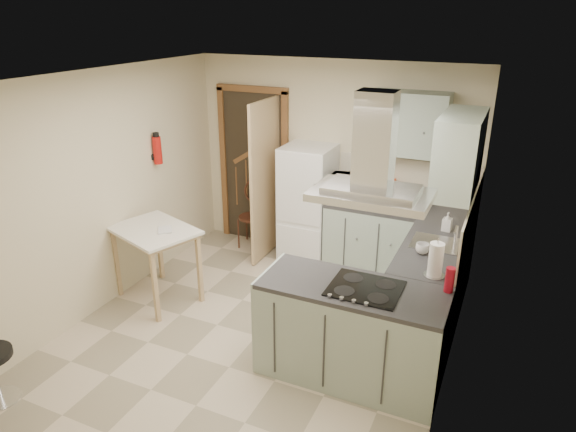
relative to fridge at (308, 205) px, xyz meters
The scene contains 27 objects.
floor 1.96m from the fridge, 83.66° to the right, with size 4.20×4.20×0.00m, color #C2B197.
ceiling 2.52m from the fridge, 83.66° to the right, with size 4.20×4.20×0.00m, color silver.
back_wall 0.62m from the fridge, 56.31° to the left, with size 3.60×3.60×0.00m, color beige.
left_wall 2.46m from the fridge, 131.63° to the right, with size 4.20×4.20×0.00m, color beige.
right_wall 2.74m from the fridge, 41.99° to the right, with size 4.20×4.20×0.00m, color beige.
doorway 0.99m from the fridge, 163.30° to the left, with size 1.10×0.12×2.10m, color brown.
fridge is the anchor object (origin of this frame).
counter_back 0.91m from the fridge, ahead, with size 1.08×0.60×0.90m, color #9EB2A0.
counter_right 1.85m from the fridge, 21.66° to the right, with size 0.60×1.95×0.90m, color #9EB2A0.
splashback 1.26m from the fridge, 13.94° to the left, with size 1.68×0.02×0.50m, color beige.
wall_cabinet_back 1.60m from the fridge, ahead, with size 0.85×0.35×0.70m, color #9EB2A0.
wall_cabinet_right 2.33m from the fridge, 27.50° to the right, with size 0.35×0.90×0.70m, color #9EB2A0.
peninsula 2.35m from the fridge, 58.26° to the right, with size 1.55×0.65×0.90m, color #9EB2A0.
hob 2.39m from the fridge, 56.21° to the right, with size 0.58×0.50×0.01m, color black.
extractor_hood 2.57m from the fridge, 56.21° to the right, with size 0.90×0.55×0.10m, color silver.
sink 1.91m from the fridge, 26.57° to the right, with size 0.45×0.40×0.01m, color silver.
fire_extinguisher 1.93m from the fridge, 149.70° to the right, with size 0.10×0.10×0.32m, color #B2140F.
drop_leaf_table 1.98m from the fridge, 125.23° to the right, with size 0.90×0.68×0.85m, color tan.
bentwood_chair 0.91m from the fridge, behind, with size 0.37×0.37×0.82m, color #432716.
microwave 0.57m from the fridge, ahead, with size 0.53×0.36×0.29m, color black.
kettle 1.37m from the fridge, ahead, with size 0.17×0.17×0.25m, color silver.
cereal_box 1.06m from the fridge, ahead, with size 0.07×0.18×0.26m, color #E34F1A.
soap_bottle 1.83m from the fridge, 15.23° to the right, with size 0.09×0.09×0.20m, color #B4B1BE.
paper_towel 2.37m from the fridge, 40.18° to the right, with size 0.12×0.12×0.32m, color white.
cup 1.98m from the fridge, 34.62° to the right, with size 0.13×0.13×0.10m, color silver.
red_bottle 2.63m from the fridge, 41.74° to the right, with size 0.07×0.07×0.21m, color #A90E20.
book 1.94m from the fridge, 122.80° to the right, with size 0.14×0.20×0.09m, color #953140.
Camera 1 is at (2.07, -3.79, 3.03)m, focal length 32.00 mm.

